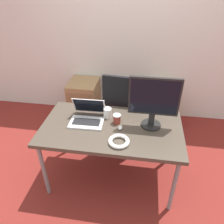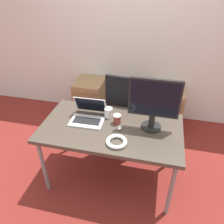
{
  "view_description": "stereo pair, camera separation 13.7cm",
  "coord_description": "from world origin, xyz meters",
  "px_view_note": "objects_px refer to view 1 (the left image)",
  "views": [
    {
      "loc": [
        0.27,
        -1.72,
        2.06
      ],
      "look_at": [
        0.0,
        0.04,
        0.88
      ],
      "focal_mm": 35.0,
      "sensor_mm": 36.0,
      "label": 1
    },
    {
      "loc": [
        0.4,
        -1.69,
        2.06
      ],
      "look_at": [
        0.0,
        0.04,
        0.88
      ],
      "focal_mm": 35.0,
      "sensor_mm": 36.0,
      "label": 2
    }
  ],
  "objects_px": {
    "coffee_cup_brown": "(117,119)",
    "office_chair": "(123,118)",
    "cabinet_right": "(161,106)",
    "cable_coil": "(119,141)",
    "monitor": "(154,102)",
    "mouse": "(120,128)",
    "laptop_center": "(87,117)",
    "coffee_cup_white": "(107,113)",
    "cabinet_left": "(84,100)"
  },
  "relations": [
    {
      "from": "office_chair",
      "to": "cable_coil",
      "type": "xyz_separation_m",
      "value": [
        0.04,
        -0.88,
        0.35
      ]
    },
    {
      "from": "cabinet_right",
      "to": "coffee_cup_white",
      "type": "bearing_deg",
      "value": -122.6
    },
    {
      "from": "cabinet_right",
      "to": "monitor",
      "type": "xyz_separation_m",
      "value": [
        -0.19,
        -1.09,
        0.7
      ]
    },
    {
      "from": "cabinet_left",
      "to": "coffee_cup_brown",
      "type": "xyz_separation_m",
      "value": [
        0.66,
        -1.09,
        0.47
      ]
    },
    {
      "from": "coffee_cup_brown",
      "to": "cabinet_left",
      "type": "bearing_deg",
      "value": 121.08
    },
    {
      "from": "coffee_cup_white",
      "to": "cable_coil",
      "type": "height_order",
      "value": "coffee_cup_white"
    },
    {
      "from": "coffee_cup_white",
      "to": "office_chair",
      "type": "bearing_deg",
      "value": 75.48
    },
    {
      "from": "cabinet_right",
      "to": "mouse",
      "type": "xyz_separation_m",
      "value": [
        -0.48,
        -1.19,
        0.43
      ]
    },
    {
      "from": "cabinet_right",
      "to": "office_chair",
      "type": "bearing_deg",
      "value": -135.06
    },
    {
      "from": "cabinet_left",
      "to": "cabinet_right",
      "type": "bearing_deg",
      "value": 0.0
    },
    {
      "from": "laptop_center",
      "to": "coffee_cup_brown",
      "type": "bearing_deg",
      "value": 0.9
    },
    {
      "from": "laptop_center",
      "to": "cable_coil",
      "type": "bearing_deg",
      "value": -39.04
    },
    {
      "from": "coffee_cup_white",
      "to": "cabinet_left",
      "type": "bearing_deg",
      "value": 118.56
    },
    {
      "from": "cabinet_left",
      "to": "cable_coil",
      "type": "xyz_separation_m",
      "value": [
        0.72,
        -1.39,
        0.44
      ]
    },
    {
      "from": "office_chair",
      "to": "laptop_center",
      "type": "xyz_separation_m",
      "value": [
        -0.32,
        -0.58,
        0.38
      ]
    },
    {
      "from": "coffee_cup_white",
      "to": "cable_coil",
      "type": "relative_size",
      "value": 0.55
    },
    {
      "from": "cabinet_left",
      "to": "monitor",
      "type": "relative_size",
      "value": 1.18
    },
    {
      "from": "mouse",
      "to": "cable_coil",
      "type": "bearing_deg",
      "value": -86.37
    },
    {
      "from": "coffee_cup_brown",
      "to": "cable_coil",
      "type": "xyz_separation_m",
      "value": [
        0.06,
        -0.3,
        -0.03
      ]
    },
    {
      "from": "monitor",
      "to": "coffee_cup_brown",
      "type": "distance_m",
      "value": 0.41
    },
    {
      "from": "monitor",
      "to": "coffee_cup_brown",
      "type": "height_order",
      "value": "monitor"
    },
    {
      "from": "office_chair",
      "to": "coffee_cup_white",
      "type": "height_order",
      "value": "office_chair"
    },
    {
      "from": "monitor",
      "to": "laptop_center",
      "type": "bearing_deg",
      "value": -179.23
    },
    {
      "from": "cabinet_right",
      "to": "coffee_cup_white",
      "type": "distance_m",
      "value": 1.28
    },
    {
      "from": "office_chair",
      "to": "cable_coil",
      "type": "relative_size",
      "value": 5.46
    },
    {
      "from": "cabinet_left",
      "to": "monitor",
      "type": "xyz_separation_m",
      "value": [
        1.0,
        -1.09,
        0.7
      ]
    },
    {
      "from": "coffee_cup_white",
      "to": "coffee_cup_brown",
      "type": "xyz_separation_m",
      "value": [
        0.11,
        -0.09,
        -0.0
      ]
    },
    {
      "from": "cabinet_right",
      "to": "laptop_center",
      "type": "bearing_deg",
      "value": -127.29
    },
    {
      "from": "mouse",
      "to": "office_chair",
      "type": "bearing_deg",
      "value": 92.63
    },
    {
      "from": "cabinet_left",
      "to": "cabinet_right",
      "type": "xyz_separation_m",
      "value": [
        1.19,
        0.0,
        0.0
      ]
    },
    {
      "from": "monitor",
      "to": "coffee_cup_brown",
      "type": "relative_size",
      "value": 5.31
    },
    {
      "from": "cabinet_left",
      "to": "coffee_cup_white",
      "type": "relative_size",
      "value": 5.81
    },
    {
      "from": "cabinet_right",
      "to": "cable_coil",
      "type": "relative_size",
      "value": 3.19
    },
    {
      "from": "monitor",
      "to": "office_chair",
      "type": "bearing_deg",
      "value": 119.72
    },
    {
      "from": "cable_coil",
      "to": "cabinet_right",
      "type": "bearing_deg",
      "value": 71.31
    },
    {
      "from": "laptop_center",
      "to": "mouse",
      "type": "height_order",
      "value": "laptop_center"
    },
    {
      "from": "cabinet_right",
      "to": "coffee_cup_brown",
      "type": "xyz_separation_m",
      "value": [
        -0.53,
        -1.09,
        0.47
      ]
    },
    {
      "from": "cabinet_left",
      "to": "laptop_center",
      "type": "height_order",
      "value": "laptop_center"
    },
    {
      "from": "laptop_center",
      "to": "mouse",
      "type": "relative_size",
      "value": 5.31
    },
    {
      "from": "office_chair",
      "to": "monitor",
      "type": "distance_m",
      "value": 0.9
    },
    {
      "from": "monitor",
      "to": "coffee_cup_white",
      "type": "distance_m",
      "value": 0.52
    },
    {
      "from": "laptop_center",
      "to": "coffee_cup_white",
      "type": "height_order",
      "value": "laptop_center"
    },
    {
      "from": "office_chair",
      "to": "coffee_cup_white",
      "type": "xyz_separation_m",
      "value": [
        -0.13,
        -0.49,
        0.39
      ]
    },
    {
      "from": "coffee_cup_brown",
      "to": "laptop_center",
      "type": "bearing_deg",
      "value": -179.1
    },
    {
      "from": "laptop_center",
      "to": "cable_coil",
      "type": "relative_size",
      "value": 1.77
    },
    {
      "from": "monitor",
      "to": "mouse",
      "type": "relative_size",
      "value": 8.08
    },
    {
      "from": "coffee_cup_brown",
      "to": "office_chair",
      "type": "bearing_deg",
      "value": 88.55
    },
    {
      "from": "office_chair",
      "to": "laptop_center",
      "type": "distance_m",
      "value": 0.77
    },
    {
      "from": "coffee_cup_white",
      "to": "cabinet_right",
      "type": "bearing_deg",
      "value": 57.4
    },
    {
      "from": "office_chair",
      "to": "mouse",
      "type": "relative_size",
      "value": 16.39
    }
  ]
}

